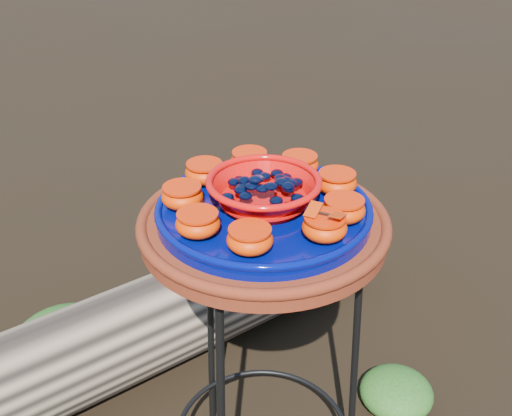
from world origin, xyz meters
TOP-DOWN VIEW (x-y plane):
  - plant_stand at (0.00, 0.00)m, footprint 0.44×0.44m
  - terracotta_saucer at (0.00, 0.00)m, footprint 0.47×0.47m
  - cobalt_plate at (0.00, 0.00)m, footprint 0.40×0.40m
  - red_bowl at (0.00, 0.00)m, footprint 0.20×0.20m
  - glass_gems at (0.00, 0.00)m, footprint 0.16×0.16m
  - orange_half_0 at (0.02, -0.15)m, footprint 0.08×0.08m
  - orange_half_1 at (0.08, -0.13)m, footprint 0.08×0.08m
  - orange_half_2 at (0.14, -0.04)m, footprint 0.08×0.08m
  - orange_half_3 at (0.14, 0.06)m, footprint 0.08×0.08m
  - orange_half_4 at (0.07, 0.14)m, footprint 0.08×0.08m
  - orange_half_5 at (-0.04, 0.15)m, footprint 0.08×0.08m
  - orange_half_6 at (-0.12, 0.09)m, footprint 0.08×0.08m
  - orange_half_7 at (-0.15, -0.01)m, footprint 0.08×0.08m
  - orange_half_8 at (-0.11, -0.10)m, footprint 0.08×0.08m
  - butterfly at (0.02, -0.15)m, footprint 0.09×0.08m
  - driftwood_log at (0.05, 0.51)m, footprint 1.47×0.40m
  - foliage_right at (0.43, -0.04)m, footprint 0.20×0.20m
  - foliage_back at (-0.22, 0.66)m, footprint 0.32×0.32m

SIDE VIEW (x-z plane):
  - foliage_right at x=0.43m, z-range 0.00..0.10m
  - foliage_back at x=-0.22m, z-range 0.00..0.16m
  - driftwood_log at x=0.05m, z-range 0.00..0.27m
  - plant_stand at x=0.00m, z-range 0.00..0.70m
  - terracotta_saucer at x=0.00m, z-range 0.70..0.74m
  - cobalt_plate at x=0.00m, z-range 0.74..0.76m
  - orange_half_0 at x=0.02m, z-range 0.76..0.81m
  - orange_half_1 at x=0.08m, z-range 0.76..0.81m
  - orange_half_2 at x=0.14m, z-range 0.76..0.81m
  - orange_half_3 at x=0.14m, z-range 0.76..0.81m
  - orange_half_4 at x=0.07m, z-range 0.76..0.81m
  - orange_half_5 at x=-0.04m, z-range 0.76..0.81m
  - orange_half_6 at x=-0.12m, z-range 0.76..0.81m
  - orange_half_7 at x=-0.15m, z-range 0.76..0.81m
  - orange_half_8 at x=-0.11m, z-range 0.76..0.81m
  - red_bowl at x=0.00m, z-range 0.76..0.82m
  - butterfly at x=0.02m, z-range 0.81..0.82m
  - glass_gems at x=0.00m, z-range 0.82..0.85m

